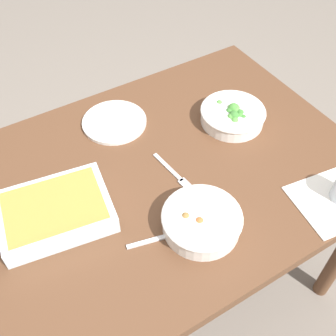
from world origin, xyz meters
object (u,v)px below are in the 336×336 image
object	(u,v)px
side_plate	(114,122)
fork_on_table	(175,174)
baking_dish	(56,212)
spoon_by_stew	(167,236)
broccoli_bowl	(233,115)
stew_bowl	(202,221)

from	to	relation	value
side_plate	fork_on_table	xyz separation A→B (m)	(0.05, -0.30, -0.00)
side_plate	baking_dish	bearing A→B (deg)	-138.45
baking_dish	spoon_by_stew	size ratio (longest dim) A/B	1.89
baking_dish	fork_on_table	bearing A→B (deg)	-4.38
broccoli_bowl	side_plate	distance (m)	0.40
broccoli_bowl	fork_on_table	size ratio (longest dim) A/B	1.25
baking_dish	spoon_by_stew	world-z (taller)	baking_dish
stew_bowl	baking_dish	size ratio (longest dim) A/B	0.67
baking_dish	side_plate	xyz separation A→B (m)	(0.31, 0.28, -0.03)
broccoli_bowl	side_plate	bearing A→B (deg)	150.15
baking_dish	side_plate	bearing A→B (deg)	41.55
broccoli_bowl	spoon_by_stew	world-z (taller)	broccoli_bowl
baking_dish	stew_bowl	bearing A→B (deg)	-35.05
spoon_by_stew	stew_bowl	bearing A→B (deg)	-13.22
baking_dish	spoon_by_stew	distance (m)	0.31
broccoli_bowl	fork_on_table	distance (m)	0.32
side_plate	fork_on_table	distance (m)	0.31
stew_bowl	fork_on_table	world-z (taller)	stew_bowl
baking_dish	spoon_by_stew	xyz separation A→B (m)	(0.23, -0.21, -0.03)
fork_on_table	baking_dish	bearing A→B (deg)	175.62
stew_bowl	fork_on_table	bearing A→B (deg)	78.93
stew_bowl	fork_on_table	distance (m)	0.21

